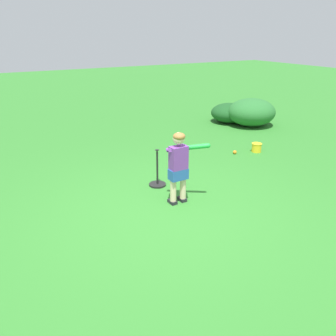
# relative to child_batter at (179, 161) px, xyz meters

# --- Properties ---
(ground_plane) EXTENTS (40.00, 40.00, 0.00)m
(ground_plane) POSITION_rel_child_batter_xyz_m (-0.31, -0.25, -0.65)
(ground_plane) COLOR #2D7528
(child_batter) EXTENTS (0.59, 0.43, 1.08)m
(child_batter) POSITION_rel_child_batter_xyz_m (0.00, 0.00, 0.00)
(child_batter) COLOR #232328
(child_batter) RESTS_ON ground
(play_ball_near_batter) EXTENTS (0.08, 0.08, 0.08)m
(play_ball_near_batter) POSITION_rel_child_batter_xyz_m (2.15, 1.30, -0.61)
(play_ball_near_batter) COLOR orange
(play_ball_near_batter) RESTS_ON ground
(batting_tee) EXTENTS (0.28, 0.28, 0.62)m
(batting_tee) POSITION_rel_child_batter_xyz_m (0.01, 0.70, -0.55)
(batting_tee) COLOR black
(batting_tee) RESTS_ON ground
(toy_bucket) EXTENTS (0.22, 0.22, 0.19)m
(toy_bucket) POSITION_rel_child_batter_xyz_m (2.64, 1.18, -0.55)
(toy_bucket) COLOR yellow
(toy_bucket) RESTS_ON ground
(shrub_left_background) EXTENTS (1.28, 1.20, 0.72)m
(shrub_left_background) POSITION_rel_child_batter_xyz_m (4.04, 2.92, -0.29)
(shrub_left_background) COLOR #286B2D
(shrub_left_background) RESTS_ON ground
(shrub_right_background) EXTENTS (1.02, 1.03, 0.53)m
(shrub_right_background) POSITION_rel_child_batter_xyz_m (3.77, 3.49, -0.39)
(shrub_right_background) COLOR #194C1E
(shrub_right_background) RESTS_ON ground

